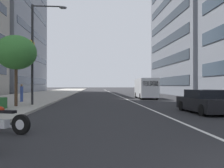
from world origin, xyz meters
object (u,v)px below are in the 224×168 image
(motorcycle_far_end_row, at_px, (2,120))
(street_tree_by_lamp_post, at_px, (16,53))
(car_mid_block_traffic, at_px, (204,102))
(delivery_van_ahead, at_px, (146,88))
(pedestrian_on_plaza, at_px, (22,93))
(street_lamp_with_banners, at_px, (38,44))

(motorcycle_far_end_row, relative_size, street_tree_by_lamp_post, 0.41)
(car_mid_block_traffic, bearing_deg, motorcycle_far_end_row, 117.20)
(delivery_van_ahead, xyz_separation_m, street_tree_by_lamp_post, (-11.38, 11.91, 2.64))
(motorcycle_far_end_row, relative_size, delivery_van_ahead, 0.35)
(motorcycle_far_end_row, relative_size, car_mid_block_traffic, 0.48)
(car_mid_block_traffic, distance_m, pedestrian_on_plaza, 15.58)
(delivery_van_ahead, height_order, street_lamp_with_banners, street_lamp_with_banners)
(motorcycle_far_end_row, relative_size, street_lamp_with_banners, 0.27)
(car_mid_block_traffic, relative_size, delivery_van_ahead, 0.74)
(motorcycle_far_end_row, distance_m, car_mid_block_traffic, 10.96)
(street_tree_by_lamp_post, bearing_deg, street_lamp_with_banners, -44.06)
(delivery_van_ahead, relative_size, street_tree_by_lamp_post, 1.15)
(delivery_van_ahead, relative_size, pedestrian_on_plaza, 3.63)
(delivery_van_ahead, distance_m, street_lamp_with_banners, 15.12)
(motorcycle_far_end_row, xyz_separation_m, car_mid_block_traffic, (5.22, -9.63, 0.20))
(delivery_van_ahead, relative_size, street_lamp_with_banners, 0.76)
(motorcycle_far_end_row, xyz_separation_m, pedestrian_on_plaza, (13.70, 3.44, 0.51))
(delivery_van_ahead, height_order, street_tree_by_lamp_post, street_tree_by_lamp_post)
(car_mid_block_traffic, xyz_separation_m, delivery_van_ahead, (15.17, 0.15, 0.68))
(car_mid_block_traffic, height_order, delivery_van_ahead, delivery_van_ahead)
(car_mid_block_traffic, relative_size, street_tree_by_lamp_post, 0.86)
(motorcycle_far_end_row, relative_size, pedestrian_on_plaza, 1.28)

